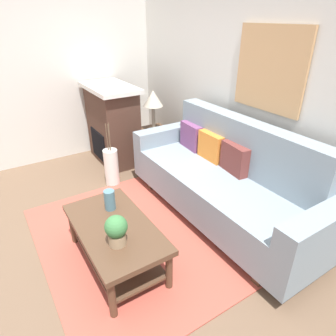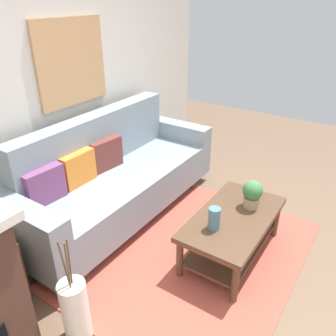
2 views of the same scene
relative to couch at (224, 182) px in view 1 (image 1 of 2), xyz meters
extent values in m
plane|color=brown|center=(-0.15, -1.51, -0.43)|extent=(8.80, 8.80, 0.00)
cube|color=silver|center=(-0.15, 0.54, 0.92)|extent=(4.80, 0.10, 2.70)
cube|color=silver|center=(-2.60, -1.01, 0.92)|extent=(0.10, 5.00, 2.70)
cube|color=#B24C3D|center=(-0.15, -1.01, -0.43)|extent=(2.24, 1.82, 0.01)
cube|color=gray|center=(0.00, -0.06, -0.11)|extent=(2.04, 0.84, 0.40)
cube|color=gray|center=(0.00, 0.26, 0.37)|extent=(2.04, 0.20, 0.56)
cube|color=gray|center=(-1.12, -0.06, -0.01)|extent=(0.20, 0.84, 0.60)
cube|color=gray|center=(1.12, -0.06, -0.01)|extent=(0.20, 0.84, 0.60)
cube|color=#513826|center=(-0.92, -0.06, -0.37)|extent=(0.08, 0.74, 0.12)
cube|color=#513826|center=(0.92, -0.06, -0.37)|extent=(0.08, 0.74, 0.12)
cube|color=#7A4270|center=(-0.78, 0.12, 0.25)|extent=(0.37, 0.15, 0.32)
cube|color=orange|center=(-0.39, 0.12, 0.25)|extent=(0.36, 0.12, 0.32)
cube|color=brown|center=(0.00, 0.12, 0.25)|extent=(0.37, 0.16, 0.32)
cube|color=#513826|center=(0.06, -1.31, -0.03)|extent=(1.10, 0.60, 0.05)
cube|color=#513826|center=(0.06, -1.31, -0.31)|extent=(0.98, 0.50, 0.02)
cylinder|color=#513826|center=(-0.43, -1.56, -0.24)|extent=(0.06, 0.06, 0.38)
cylinder|color=#513826|center=(0.55, -1.56, -0.24)|extent=(0.06, 0.06, 0.38)
cylinder|color=#513826|center=(-0.43, -1.06, -0.24)|extent=(0.06, 0.06, 0.38)
cylinder|color=#513826|center=(0.55, -1.06, -0.24)|extent=(0.06, 0.06, 0.38)
cylinder|color=slate|center=(-0.20, -1.24, 0.10)|extent=(0.10, 0.10, 0.20)
cylinder|color=tan|center=(0.28, -1.38, 0.05)|extent=(0.14, 0.14, 0.10)
sphere|color=#3C773F|center=(0.28, -1.38, 0.17)|extent=(0.18, 0.18, 0.18)
cube|color=#513826|center=(-1.52, 0.00, -0.15)|extent=(0.44, 0.44, 0.56)
cylinder|color=gray|center=(-1.52, 0.00, 0.14)|extent=(0.16, 0.16, 0.02)
cylinder|color=gray|center=(-1.52, 0.00, 0.30)|extent=(0.05, 0.05, 0.35)
cone|color=#B2A893|center=(-1.52, 0.00, 0.59)|extent=(0.28, 0.28, 0.22)
cube|color=#472D23|center=(-2.00, -0.44, 0.12)|extent=(0.90, 0.50, 1.10)
cube|color=black|center=(-2.00, -0.69, -0.13)|extent=(0.52, 0.02, 0.44)
cube|color=silver|center=(-2.00, -0.44, 0.70)|extent=(1.02, 0.58, 0.06)
cylinder|color=white|center=(-1.32, -0.78, -0.18)|extent=(0.19, 0.19, 0.49)
cylinder|color=brown|center=(-1.30, -0.78, 0.24)|extent=(0.02, 0.02, 0.36)
cylinder|color=brown|center=(-1.33, -0.76, 0.24)|extent=(0.03, 0.03, 0.36)
cylinder|color=brown|center=(-1.33, -0.79, 0.24)|extent=(0.02, 0.02, 0.36)
cube|color=tan|center=(0.00, 0.47, 1.14)|extent=(0.83, 0.03, 0.81)
camera|label=1|loc=(2.01, -2.00, 1.62)|focal=31.41mm
camera|label=2|loc=(-2.30, -2.18, 1.75)|focal=36.28mm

